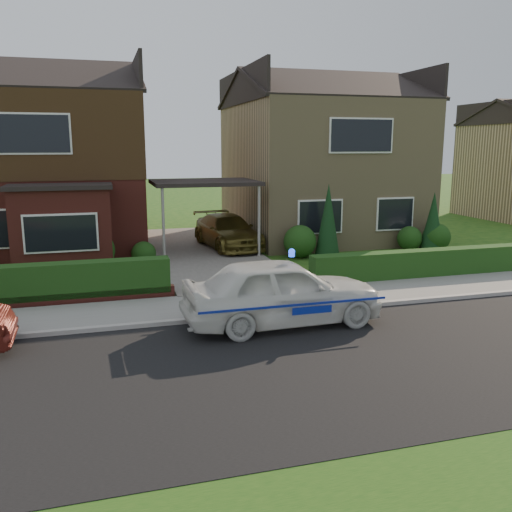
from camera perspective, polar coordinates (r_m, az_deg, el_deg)
name	(u,v)px	position (r m, az deg, el deg)	size (l,w,h in m)	color
ground	(316,365)	(10.41, 6.37, -11.30)	(120.00, 120.00, 0.00)	#184713
road	(316,365)	(10.41, 6.37, -11.30)	(60.00, 6.00, 0.02)	black
kerb	(268,314)	(13.08, 1.27, -6.12)	(60.00, 0.16, 0.12)	#9E9993
sidewalk	(256,302)	(14.04, -0.01, -4.92)	(60.00, 2.00, 0.10)	slate
driveway	(206,253)	(20.58, -5.34, 0.37)	(3.80, 12.00, 0.12)	#666059
house_left	(42,151)	(22.84, -21.60, 10.20)	(7.50, 9.53, 7.25)	maroon
house_right	(319,154)	(24.75, 6.68, 10.61)	(7.50, 8.06, 7.25)	tan
carport_link	(204,184)	(20.19, -5.45, 7.59)	(3.80, 3.00, 2.77)	black
dwarf_wall	(20,303)	(14.80, -23.60, -4.52)	(7.70, 0.25, 0.36)	maroon
hedge_left	(21,308)	(14.99, -23.47, -5.03)	(7.50, 0.55, 0.90)	#133711
hedge_right	(425,278)	(17.56, 17.32, -2.25)	(7.50, 0.55, 0.80)	#133711
shrub_left_mid	(94,251)	(18.46, -16.65, 0.53)	(1.32, 1.32, 1.32)	#133711
shrub_left_near	(144,254)	(18.84, -11.74, 0.25)	(0.84, 0.84, 0.84)	#133711
shrub_right_near	(300,241)	(19.81, 4.65, 1.54)	(1.20, 1.20, 1.20)	#133711
shrub_right_mid	(410,238)	(21.95, 15.86, 1.79)	(0.96, 0.96, 0.96)	#133711
shrub_right_far	(436,237)	(22.24, 18.46, 1.92)	(1.08, 1.08, 1.08)	#133711
conifer_a	(328,222)	(19.90, 7.58, 3.55)	(0.90, 0.90, 2.60)	black
conifer_b	(433,223)	(22.05, 18.13, 3.33)	(0.90, 0.90, 2.20)	black
police_car	(282,292)	(12.32, 2.76, -3.79)	(4.17, 4.59, 1.71)	silver
driveway_car	(228,231)	(21.22, -3.01, 2.63)	(1.76, 4.34, 1.26)	brown
potted_plant_b	(24,285)	(15.59, -23.24, -2.79)	(0.38, 0.47, 0.85)	gray
potted_plant_c	(140,273)	(16.21, -12.12, -1.72)	(0.43, 0.43, 0.77)	gray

